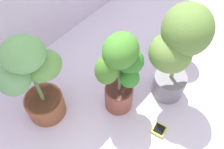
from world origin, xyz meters
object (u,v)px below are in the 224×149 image
object	(u,v)px
potted_plant_back_left	(34,80)
floor_fan	(182,35)
potted_plant_center	(120,73)
potted_plant_front_right	(178,50)
hygrometer_box	(159,130)

from	to	relation	value
potted_plant_back_left	floor_fan	xyz separation A→B (m)	(0.95, -0.40, -0.12)
floor_fan	potted_plant_center	bearing A→B (deg)	177.17
potted_plant_front_right	hygrometer_box	bearing A→B (deg)	-152.52
potted_plant_center	hygrometer_box	size ratio (longest dim) A/B	6.94
potted_plant_back_left	potted_plant_front_right	world-z (taller)	potted_plant_front_right
floor_fan	hygrometer_box	bearing A→B (deg)	-153.29
hygrometer_box	floor_fan	bearing A→B (deg)	13.37
floor_fan	potted_plant_front_right	bearing A→B (deg)	-157.04
potted_plant_center	floor_fan	world-z (taller)	potted_plant_center
potted_plant_center	hygrometer_box	bearing A→B (deg)	-86.37
hygrometer_box	floor_fan	distance (m)	0.67
potted_plant_front_right	floor_fan	world-z (taller)	potted_plant_front_right
potted_plant_front_right	floor_fan	distance (m)	0.40
potted_plant_back_left	hygrometer_box	distance (m)	0.82
potted_plant_center	floor_fan	distance (m)	0.61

